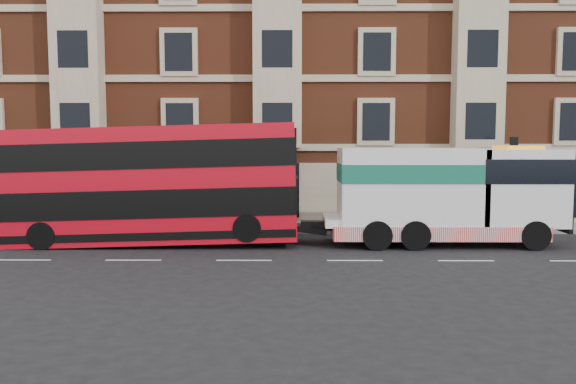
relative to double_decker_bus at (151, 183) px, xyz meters
name	(u,v)px	position (x,y,z in m)	size (l,w,h in m)	color
ground	(244,260)	(4.12, -3.24, -2.58)	(120.00, 120.00, 0.00)	black
sidewalk	(257,227)	(4.12, 4.26, -2.51)	(90.00, 3.00, 0.15)	slate
victorian_terrace	(272,47)	(4.62, 11.76, 7.48)	(45.00, 12.00, 20.40)	brown
lamp_post_west	(127,176)	(-1.88, 2.96, 0.09)	(0.35, 0.15, 4.35)	black
lamp_post_east	(513,176)	(16.12, 2.96, 0.09)	(0.35, 0.15, 4.35)	black
double_decker_bus	(151,183)	(0.00, 0.00, 0.00)	(12.05, 2.77, 4.88)	red
tow_truck	(442,194)	(12.06, 0.00, -0.45)	(9.65, 2.85, 4.02)	white
pedestrian	(42,208)	(-6.35, 3.92, -1.50)	(0.68, 0.45, 1.87)	#1F1D3A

